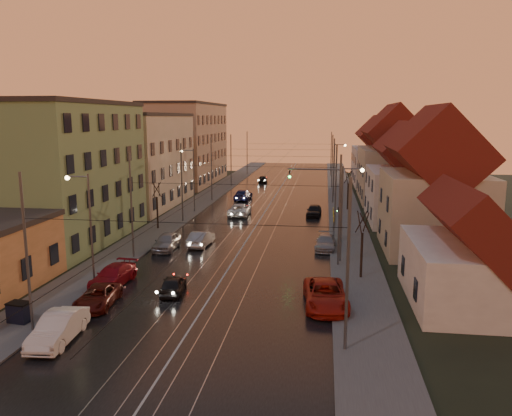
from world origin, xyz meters
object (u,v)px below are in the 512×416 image
at_px(traffic_light_mast, 331,193).
at_px(dumpster, 19,313).
at_px(street_lamp_2, 191,174).
at_px(driving_car_2, 240,210).
at_px(street_lamp_1, 346,205).
at_px(street_lamp_0, 86,218).
at_px(driving_car_4, 263,179).
at_px(driving_car_0, 173,284).
at_px(parked_left_1, 98,297).
at_px(driving_car_3, 243,195).
at_px(parked_left_3, 167,242).
at_px(parked_right_0, 326,295).
at_px(parked_right_2, 314,211).
at_px(parked_left_2, 113,276).
at_px(parked_right_1, 326,243).
at_px(parked_left_0, 58,328).
at_px(street_lamp_3, 336,164).
at_px(driving_car_1, 201,239).

height_order(traffic_light_mast, dumpster, traffic_light_mast).
xyz_separation_m(street_lamp_2, driving_car_2, (6.32, -1.29, -4.15)).
bearing_deg(street_lamp_1, driving_car_2, 122.44).
relative_size(street_lamp_0, driving_car_4, 2.03).
xyz_separation_m(driving_car_0, parked_left_1, (-4.03, -2.97, -0.01)).
xyz_separation_m(street_lamp_0, driving_car_3, (4.83, 38.30, -4.14)).
height_order(driving_car_4, parked_left_3, parked_left_3).
xyz_separation_m(driving_car_4, parked_right_0, (11.44, -60.09, 0.12)).
height_order(parked_right_2, dumpster, parked_right_2).
height_order(parked_left_2, parked_left_3, parked_left_3).
distance_m(street_lamp_0, driving_car_4, 58.55).
xyz_separation_m(parked_right_1, dumpster, (-17.55, -19.26, 0.06)).
xyz_separation_m(street_lamp_2, parked_left_0, (2.59, -36.94, -4.11)).
height_order(street_lamp_3, parked_right_1, street_lamp_3).
bearing_deg(driving_car_3, driving_car_0, 94.27).
distance_m(street_lamp_0, dumpster, 8.29).
xyz_separation_m(parked_left_1, parked_right_0, (14.33, 1.89, 0.17)).
height_order(driving_car_0, parked_left_2, parked_left_2).
xyz_separation_m(driving_car_0, driving_car_1, (-1.20, 12.61, 0.09)).
bearing_deg(parked_right_2, driving_car_2, -170.69).
xyz_separation_m(street_lamp_3, parked_right_2, (-2.90, -16.43, -4.19)).
bearing_deg(driving_car_1, parked_left_1, 83.97).
bearing_deg(driving_car_0, parked_right_1, -135.87).
relative_size(driving_car_2, parked_left_3, 1.19).
xyz_separation_m(traffic_light_mast, parked_left_1, (-14.72, -19.82, -3.98)).
bearing_deg(street_lamp_2, parked_right_2, -1.62).
bearing_deg(parked_left_3, parked_right_2, 52.95).
bearing_deg(parked_right_2, street_lamp_1, -77.67).
bearing_deg(driving_car_2, street_lamp_1, 120.37).
relative_size(street_lamp_1, parked_right_2, 1.95).
bearing_deg(driving_car_0, street_lamp_2, -84.98).
relative_size(street_lamp_1, driving_car_2, 1.51).
relative_size(driving_car_0, dumpster, 3.08).
height_order(parked_left_3, parked_right_2, parked_left_3).
height_order(street_lamp_0, traffic_light_mast, street_lamp_0).
distance_m(traffic_light_mast, dumpster, 29.51).
height_order(driving_car_2, parked_right_2, driving_car_2).
height_order(street_lamp_3, dumpster, street_lamp_3).
distance_m(street_lamp_1, street_lamp_3, 36.00).
height_order(street_lamp_2, driving_car_3, street_lamp_2).
height_order(driving_car_0, driving_car_2, driving_car_2).
relative_size(driving_car_2, driving_car_3, 1.03).
relative_size(driving_car_1, parked_left_3, 0.97).
height_order(street_lamp_3, driving_car_3, street_lamp_3).
relative_size(parked_right_2, dumpster, 3.42).
xyz_separation_m(driving_car_0, parked_left_0, (-3.82, -8.09, 0.14)).
distance_m(driving_car_2, parked_right_0, 30.47).
bearing_deg(driving_car_0, parked_left_1, 28.90).
relative_size(driving_car_4, parked_right_2, 0.96).
height_order(traffic_light_mast, parked_right_0, traffic_light_mast).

